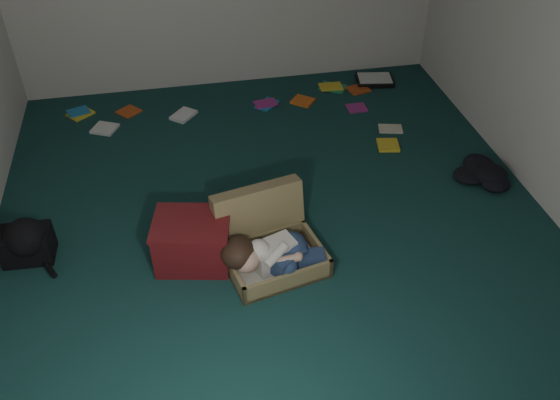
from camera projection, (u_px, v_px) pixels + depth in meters
name	position (u px, v px, depth m)	size (l,w,h in m)	color
floor	(276.00, 225.00, 4.29)	(4.50, 4.50, 0.00)	#143936
wall_front	(419.00, 387.00, 1.76)	(4.50, 4.50, 0.00)	silver
suitcase	(268.00, 241.00, 3.96)	(0.74, 0.73, 0.46)	olive
person	(271.00, 254.00, 3.80)	(0.70, 0.34, 0.29)	silver
maroon_bin	(193.00, 241.00, 3.91)	(0.57, 0.49, 0.34)	maroon
backpack	(27.00, 244.00, 3.96)	(0.41, 0.33, 0.25)	black
clothing_pile	(484.00, 175.00, 4.65)	(0.45, 0.37, 0.14)	black
paper_tray	(375.00, 80.00, 5.98)	(0.40, 0.33, 0.05)	black
book_scatter	(264.00, 111.00, 5.53)	(2.92, 1.30, 0.02)	yellow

